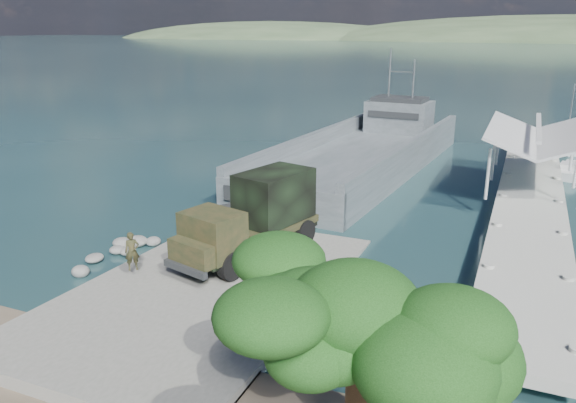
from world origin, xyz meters
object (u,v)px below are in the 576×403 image
object	(u,v)px
sailboat_near	(571,171)
sailboat_far	(566,147)
pier	(532,183)
overhang_tree	(345,319)
military_truck	(255,216)
landing_craft	(361,160)
soldier	(133,259)

from	to	relation	value
sailboat_near	sailboat_far	world-z (taller)	sailboat_near
pier	overhang_tree	bearing A→B (deg)	-98.09
pier	military_truck	size ratio (longest dim) A/B	4.94
landing_craft	sailboat_near	xyz separation A→B (m)	(16.06, 5.03, -0.50)
pier	military_truck	world-z (taller)	pier
military_truck	pier	bearing A→B (deg)	66.40
pier	overhang_tree	distance (m)	28.96
soldier	sailboat_far	xyz separation A→B (m)	(19.53, 40.85, -1.04)
military_truck	overhang_tree	xyz separation A→B (m)	(8.60, -12.72, 2.67)
pier	soldier	xyz separation A→B (m)	(-16.49, -20.51, -0.21)
pier	sailboat_near	size ratio (longest dim) A/B	6.67
sailboat_near	sailboat_far	distance (m)	10.22
military_truck	sailboat_far	bearing A→B (deg)	81.67
sailboat_far	overhang_tree	size ratio (longest dim) A/B	0.93
pier	sailboat_near	bearing A→B (deg)	73.64
soldier	overhang_tree	distance (m)	15.24
pier	sailboat_far	xyz separation A→B (m)	(3.05, 20.34, -1.25)
landing_craft	pier	bearing A→B (deg)	-16.51
sailboat_near	sailboat_far	bearing A→B (deg)	101.64
soldier	military_truck	bearing A→B (deg)	6.68
soldier	sailboat_near	bearing A→B (deg)	13.12
pier	military_truck	bearing A→B (deg)	-128.77
pier	overhang_tree	world-z (taller)	overhang_tree
sailboat_near	sailboat_far	size ratio (longest dim) A/B	1.00
military_truck	overhang_tree	distance (m)	15.58
landing_craft	military_truck	distance (m)	20.90
landing_craft	military_truck	bearing A→B (deg)	-84.05
sailboat_far	soldier	bearing A→B (deg)	-134.52
sailboat_near	landing_craft	bearing A→B (deg)	-150.54
landing_craft	sailboat_near	bearing A→B (deg)	22.12
military_truck	overhang_tree	bearing A→B (deg)	-40.75
sailboat_near	overhang_tree	size ratio (longest dim) A/B	0.93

